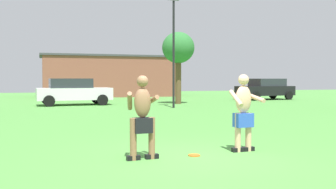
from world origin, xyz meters
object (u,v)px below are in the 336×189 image
car_black_far_end (266,89)px  car_white_near_post (73,91)px  lamp_post (174,40)px  tree_left_field (178,49)px  player_near (142,116)px  player_in_blue (243,111)px  frisbee (194,155)px

car_black_far_end → car_white_near_post: bearing=-172.3°
lamp_post → tree_left_field: bearing=66.4°
player_near → car_white_near_post: bearing=90.1°
player_in_blue → lamp_post: 13.02m
frisbee → tree_left_field: 16.90m
car_black_far_end → lamp_post: bearing=-147.8°
player_in_blue → car_white_near_post: 16.56m
player_near → car_white_near_post: (-0.04, 16.54, -0.02)m
tree_left_field → player_in_blue: bearing=-104.5°
tree_left_field → frisbee: bearing=-108.4°
player_in_blue → tree_left_field: (4.04, 15.59, 2.53)m
frisbee → car_white_near_post: size_ratio=0.05×
car_white_near_post → tree_left_field: 6.88m
frisbee → car_black_far_end: size_ratio=0.05×
player_in_blue → frisbee: size_ratio=6.86×
car_black_far_end → lamp_post: 11.37m
frisbee → player_near: bearing=-179.2°
frisbee → car_white_near_post: 16.58m
player_in_blue → lamp_post: (2.66, 12.44, 2.76)m
player_near → player_in_blue: player_in_blue is taller
player_near → frisbee: bearing=0.8°
frisbee → tree_left_field: size_ratio=0.05×
car_white_near_post → car_black_far_end: same height
car_black_far_end → frisbee: bearing=-125.5°
car_white_near_post → tree_left_field: tree_left_field is taller
player_in_blue → tree_left_field: size_ratio=0.37×
car_black_far_end → lamp_post: size_ratio=0.75×
car_white_near_post → lamp_post: size_ratio=0.74×
player_near → car_black_far_end: player_near is taller
player_near → car_white_near_post: size_ratio=0.37×
tree_left_field → car_black_far_end: bearing=19.0°
player_in_blue → frisbee: player_in_blue is taller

